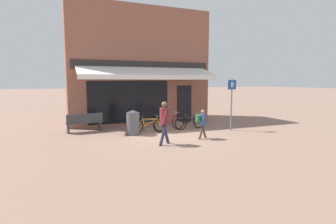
{
  "coord_description": "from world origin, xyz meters",
  "views": [
    {
      "loc": [
        -4.3,
        -10.37,
        2.34
      ],
      "look_at": [
        -0.08,
        -0.25,
        1.05
      ],
      "focal_mm": 28.0,
      "sensor_mm": 36.0,
      "label": 1
    }
  ],
  "objects_px": {
    "bicycle_orange": "(148,125)",
    "bicycle_black": "(190,122)",
    "bicycle_red": "(169,122)",
    "pedestrian_adult": "(164,118)",
    "pedestrian_child": "(202,121)",
    "park_bench": "(84,122)",
    "litter_bin": "(133,122)",
    "parking_sign": "(232,99)"
  },
  "relations": [
    {
      "from": "bicycle_red",
      "to": "bicycle_black",
      "type": "bearing_deg",
      "value": -18.44
    },
    {
      "from": "bicycle_orange",
      "to": "park_bench",
      "type": "height_order",
      "value": "park_bench"
    },
    {
      "from": "bicycle_red",
      "to": "park_bench",
      "type": "distance_m",
      "value": 3.94
    },
    {
      "from": "pedestrian_child",
      "to": "parking_sign",
      "type": "distance_m",
      "value": 2.54
    },
    {
      "from": "bicycle_black",
      "to": "pedestrian_adult",
      "type": "xyz_separation_m",
      "value": [
        -2.33,
        -2.45,
        0.62
      ]
    },
    {
      "from": "pedestrian_child",
      "to": "litter_bin",
      "type": "height_order",
      "value": "pedestrian_child"
    },
    {
      "from": "parking_sign",
      "to": "bicycle_black",
      "type": "bearing_deg",
      "value": 147.12
    },
    {
      "from": "bicycle_black",
      "to": "pedestrian_child",
      "type": "relative_size",
      "value": 1.42
    },
    {
      "from": "litter_bin",
      "to": "pedestrian_child",
      "type": "bearing_deg",
      "value": -38.22
    },
    {
      "from": "pedestrian_child",
      "to": "pedestrian_adult",
      "type": "bearing_deg",
      "value": -160.57
    },
    {
      "from": "bicycle_orange",
      "to": "parking_sign",
      "type": "height_order",
      "value": "parking_sign"
    },
    {
      "from": "bicycle_orange",
      "to": "litter_bin",
      "type": "bearing_deg",
      "value": -162.04
    },
    {
      "from": "bicycle_red",
      "to": "bicycle_black",
      "type": "xyz_separation_m",
      "value": [
        1.06,
        -0.1,
        -0.03
      ]
    },
    {
      "from": "park_bench",
      "to": "pedestrian_adult",
      "type": "bearing_deg",
      "value": -61.27
    },
    {
      "from": "bicycle_black",
      "to": "pedestrian_adult",
      "type": "bearing_deg",
      "value": -139.55
    },
    {
      "from": "bicycle_red",
      "to": "pedestrian_adult",
      "type": "height_order",
      "value": "pedestrian_adult"
    },
    {
      "from": "bicycle_red",
      "to": "pedestrian_child",
      "type": "bearing_deg",
      "value": -90.08
    },
    {
      "from": "bicycle_orange",
      "to": "bicycle_black",
      "type": "bearing_deg",
      "value": 7.34
    },
    {
      "from": "bicycle_red",
      "to": "parking_sign",
      "type": "height_order",
      "value": "parking_sign"
    },
    {
      "from": "pedestrian_adult",
      "to": "park_bench",
      "type": "bearing_deg",
      "value": 118.13
    },
    {
      "from": "pedestrian_child",
      "to": "parking_sign",
      "type": "xyz_separation_m",
      "value": [
        2.19,
        1.05,
        0.76
      ]
    },
    {
      "from": "bicycle_orange",
      "to": "bicycle_black",
      "type": "height_order",
      "value": "bicycle_black"
    },
    {
      "from": "parking_sign",
      "to": "litter_bin",
      "type": "bearing_deg",
      "value": 169.77
    },
    {
      "from": "bicycle_black",
      "to": "parking_sign",
      "type": "xyz_separation_m",
      "value": [
        1.64,
        -1.06,
        1.14
      ]
    },
    {
      "from": "bicycle_orange",
      "to": "litter_bin",
      "type": "distance_m",
      "value": 0.79
    },
    {
      "from": "bicycle_orange",
      "to": "bicycle_black",
      "type": "relative_size",
      "value": 1.02
    },
    {
      "from": "litter_bin",
      "to": "park_bench",
      "type": "xyz_separation_m",
      "value": [
        -1.92,
        1.43,
        -0.08
      ]
    },
    {
      "from": "bicycle_black",
      "to": "parking_sign",
      "type": "distance_m",
      "value": 2.27
    },
    {
      "from": "bicycle_black",
      "to": "litter_bin",
      "type": "relative_size",
      "value": 1.57
    },
    {
      "from": "bicycle_red",
      "to": "bicycle_orange",
      "type": "bearing_deg",
      "value": 175.48
    },
    {
      "from": "litter_bin",
      "to": "bicycle_red",
      "type": "bearing_deg",
      "value": 10.18
    },
    {
      "from": "litter_bin",
      "to": "parking_sign",
      "type": "distance_m",
      "value": 4.74
    },
    {
      "from": "bicycle_orange",
      "to": "pedestrian_child",
      "type": "relative_size",
      "value": 1.45
    },
    {
      "from": "bicycle_orange",
      "to": "bicycle_red",
      "type": "bearing_deg",
      "value": 14.05
    },
    {
      "from": "bicycle_red",
      "to": "park_bench",
      "type": "bearing_deg",
      "value": 150.76
    },
    {
      "from": "bicycle_orange",
      "to": "pedestrian_child",
      "type": "distance_m",
      "value": 2.65
    },
    {
      "from": "bicycle_red",
      "to": "pedestrian_child",
      "type": "height_order",
      "value": "pedestrian_child"
    },
    {
      "from": "bicycle_red",
      "to": "litter_bin",
      "type": "xyz_separation_m",
      "value": [
        -1.87,
        -0.34,
        0.15
      ]
    },
    {
      "from": "bicycle_black",
      "to": "litter_bin",
      "type": "height_order",
      "value": "litter_bin"
    },
    {
      "from": "bicycle_orange",
      "to": "bicycle_red",
      "type": "height_order",
      "value": "bicycle_red"
    },
    {
      "from": "litter_bin",
      "to": "park_bench",
      "type": "relative_size",
      "value": 0.67
    },
    {
      "from": "bicycle_red",
      "to": "litter_bin",
      "type": "distance_m",
      "value": 1.91
    }
  ]
}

